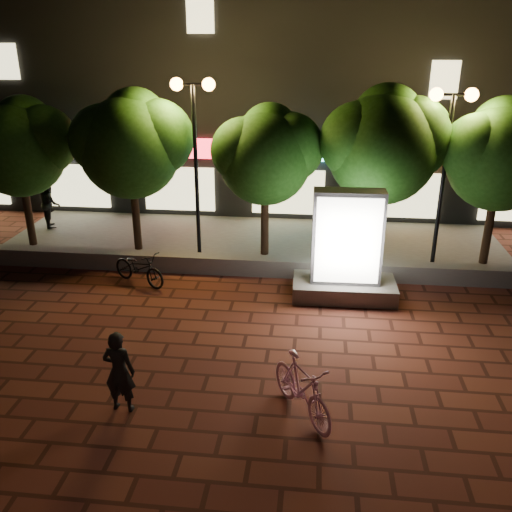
# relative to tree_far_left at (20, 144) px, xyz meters

# --- Properties ---
(ground) EXTENTS (80.00, 80.00, 0.00)m
(ground) POSITION_rel_tree_far_left_xyz_m (6.95, -5.46, -3.29)
(ground) COLOR #602A1E
(ground) RESTS_ON ground
(retaining_wall) EXTENTS (16.00, 0.45, 0.50)m
(retaining_wall) POSITION_rel_tree_far_left_xyz_m (6.95, -1.46, -3.04)
(retaining_wall) COLOR slate
(retaining_wall) RESTS_ON ground
(sidewalk) EXTENTS (16.00, 5.00, 0.08)m
(sidewalk) POSITION_rel_tree_far_left_xyz_m (6.95, 1.04, -3.25)
(sidewalk) COLOR slate
(sidewalk) RESTS_ON ground
(building_block) EXTENTS (28.00, 8.12, 11.30)m
(building_block) POSITION_rel_tree_far_left_xyz_m (6.94, 7.53, 1.70)
(building_block) COLOR black
(building_block) RESTS_ON ground
(tree_far_left) EXTENTS (3.36, 2.80, 4.63)m
(tree_far_left) POSITION_rel_tree_far_left_xyz_m (0.00, 0.00, 0.00)
(tree_far_left) COLOR black
(tree_far_left) RESTS_ON sidewalk
(tree_left) EXTENTS (3.60, 3.00, 4.89)m
(tree_left) POSITION_rel_tree_far_left_xyz_m (3.50, 0.00, 0.15)
(tree_left) COLOR black
(tree_left) RESTS_ON sidewalk
(tree_mid) EXTENTS (3.24, 2.70, 4.50)m
(tree_mid) POSITION_rel_tree_far_left_xyz_m (7.50, -0.00, -0.08)
(tree_mid) COLOR black
(tree_mid) RESTS_ON sidewalk
(tree_right) EXTENTS (3.72, 3.10, 5.07)m
(tree_right) POSITION_rel_tree_far_left_xyz_m (10.80, 0.00, 0.27)
(tree_right) COLOR black
(tree_right) RESTS_ON sidewalk
(tree_far_right) EXTENTS (3.48, 2.90, 4.76)m
(tree_far_right) POSITION_rel_tree_far_left_xyz_m (14.00, 0.00, 0.08)
(tree_far_right) COLOR black
(tree_far_right) RESTS_ON sidewalk
(street_lamp_left) EXTENTS (1.26, 0.36, 5.18)m
(street_lamp_left) POSITION_rel_tree_far_left_xyz_m (5.45, -0.26, 0.74)
(street_lamp_left) COLOR black
(street_lamp_left) RESTS_ON sidewalk
(street_lamp_right) EXTENTS (1.26, 0.36, 4.98)m
(street_lamp_right) POSITION_rel_tree_far_left_xyz_m (12.45, -0.26, 0.60)
(street_lamp_right) COLOR black
(street_lamp_right) RESTS_ON sidewalk
(ad_kiosk) EXTENTS (2.65, 1.36, 2.85)m
(ad_kiosk) POSITION_rel_tree_far_left_xyz_m (9.77, -2.64, -2.14)
(ad_kiosk) COLOR slate
(ad_kiosk) RESTS_ON ground
(scooter_pink) EXTENTS (1.47, 1.86, 1.13)m
(scooter_pink) POSITION_rel_tree_far_left_xyz_m (8.84, -7.59, -2.73)
(scooter_pink) COLOR #EC98C3
(scooter_pink) RESTS_ON ground
(rider) EXTENTS (0.60, 0.42, 1.58)m
(rider) POSITION_rel_tree_far_left_xyz_m (5.62, -7.78, -2.50)
(rider) COLOR black
(rider) RESTS_ON ground
(scooter_parked) EXTENTS (1.87, 1.39, 0.94)m
(scooter_parked) POSITION_rel_tree_far_left_xyz_m (4.26, -2.46, -2.82)
(scooter_parked) COLOR black
(scooter_parked) RESTS_ON ground
(pedestrian) EXTENTS (0.95, 1.02, 1.68)m
(pedestrian) POSITION_rel_tree_far_left_xyz_m (-0.23, 1.72, -2.37)
(pedestrian) COLOR black
(pedestrian) RESTS_ON sidewalk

